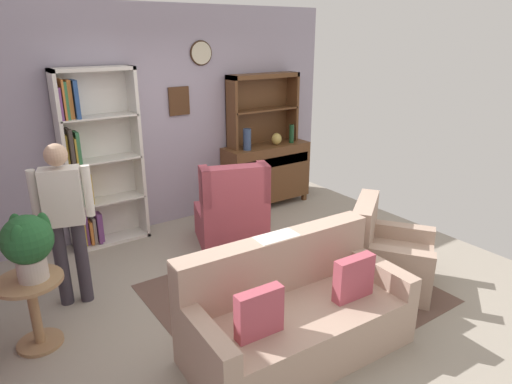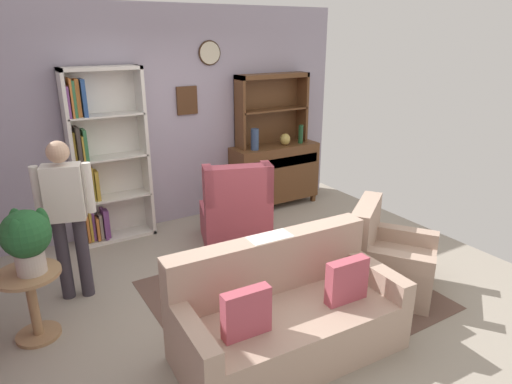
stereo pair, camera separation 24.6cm
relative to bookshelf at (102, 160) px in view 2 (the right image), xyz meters
The scene contains 17 objects.
ground_plane 2.41m from the bookshelf, 63.20° to the right, with size 5.40×4.60×0.02m, color #9E9384.
wall_back 1.07m from the bookshelf, 10.65° to the left, with size 5.00×0.09×2.80m.
area_rug 2.73m from the bookshelf, 62.22° to the right, with size 2.56×2.12×0.01m, color brown.
bookshelf is the anchor object (origin of this frame).
sideboard 2.47m from the bookshelf, ahead, with size 1.30×0.45×0.92m.
sideboard_hutch 2.48m from the bookshelf, ahead, with size 1.10×0.26×1.00m.
vase_tall 2.03m from the bookshelf, ahead, with size 0.11×0.11×0.30m, color #33476B.
vase_round 2.55m from the bookshelf, ahead, with size 0.15×0.15×0.17m, color tan.
bottle_wine 2.81m from the bookshelf, ahead, with size 0.07×0.07×0.27m, color #194223.
couch_floral 3.04m from the bookshelf, 76.86° to the right, with size 1.84×0.93×0.90m.
armchair_floral 3.44m from the bookshelf, 51.62° to the right, with size 1.06×1.07×0.88m.
wingback_chair 1.72m from the bookshelf, 36.67° to the right, with size 1.00×1.01×1.05m.
plant_stand 2.04m from the bookshelf, 122.26° to the right, with size 0.52×0.52×0.62m.
potted_plant_large 1.93m from the bookshelf, 120.99° to the right, with size 0.39×0.39×0.54m.
person_reading 1.31m from the bookshelf, 117.94° to the right, with size 0.52×0.29×1.56m.
coffee_table 2.22m from the bookshelf, 68.54° to the right, with size 0.80×0.50×0.42m.
book_stack 2.31m from the bookshelf, 66.23° to the right, with size 0.21×0.14×0.07m.
Camera 2 is at (-2.11, -3.42, 2.45)m, focal length 31.59 mm.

